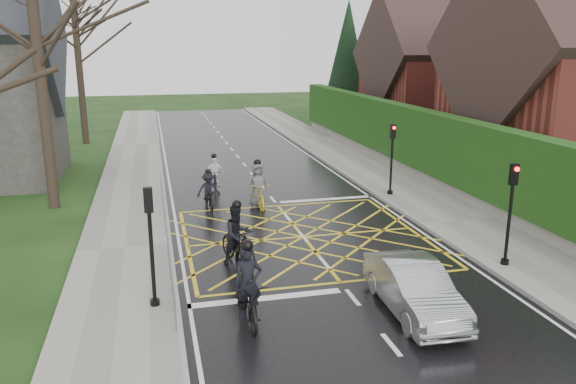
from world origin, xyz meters
name	(u,v)px	position (x,y,z in m)	size (l,w,h in m)	color
ground	(303,237)	(0.00, 0.00, 0.00)	(120.00, 120.00, 0.00)	black
road	(303,237)	(0.00, 0.00, 0.01)	(9.00, 80.00, 0.01)	black
sidewalk_right	(458,222)	(6.00, 0.00, 0.07)	(3.00, 80.00, 0.15)	gray
sidewalk_left	(125,249)	(-6.00, 0.00, 0.07)	(3.00, 80.00, 0.15)	gray
stone_wall	(426,177)	(7.75, 6.00, 0.35)	(0.50, 38.00, 0.70)	slate
hedge	(428,141)	(7.75, 6.00, 2.10)	(0.90, 38.00, 2.80)	#1B3E10
house_far	(441,77)	(14.75, 18.00, 4.36)	(9.80, 8.80, 10.30)	maroon
conifer	(347,64)	(10.75, 26.00, 4.99)	(4.60, 4.60, 10.00)	black
tree_near	(33,6)	(-9.00, 6.00, 7.91)	(9.24, 9.24, 11.44)	black
tree_mid	(40,1)	(-10.00, 14.00, 8.63)	(10.08, 10.08, 12.48)	black
tree_far	(76,34)	(-9.30, 22.00, 7.19)	(8.40, 8.40, 10.40)	black
railing_south	(170,265)	(-4.65, -3.50, 0.78)	(0.05, 5.04, 1.03)	slate
railing_north	(163,195)	(-4.65, 4.00, 0.79)	(0.05, 6.04, 1.03)	slate
traffic_light_ne	(392,160)	(5.10, 4.20, 1.66)	(0.24, 0.31, 3.21)	black
traffic_light_se	(510,216)	(5.10, -4.20, 1.66)	(0.24, 0.31, 3.21)	black
traffic_light_sw	(151,248)	(-5.10, -4.50, 1.66)	(0.24, 0.31, 3.21)	black
cyclist_rear	(249,295)	(-2.89, -5.59, 0.67)	(0.74, 2.12, 2.06)	black
cyclist_back	(238,240)	(-2.58, -1.87, 0.76)	(1.26, 2.07, 2.00)	black
cyclist_mid	(209,194)	(-2.81, 4.39, 0.59)	(1.01, 1.72, 1.63)	black
cyclist_front	(215,177)	(-2.25, 7.09, 0.64)	(0.97, 1.78, 1.74)	black
cyclist_lead	(258,191)	(-0.83, 4.05, 0.70)	(0.92, 2.09, 2.00)	#B29015
car	(414,288)	(1.19, -6.13, 0.64)	(1.36, 3.91, 1.29)	#AAACB1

